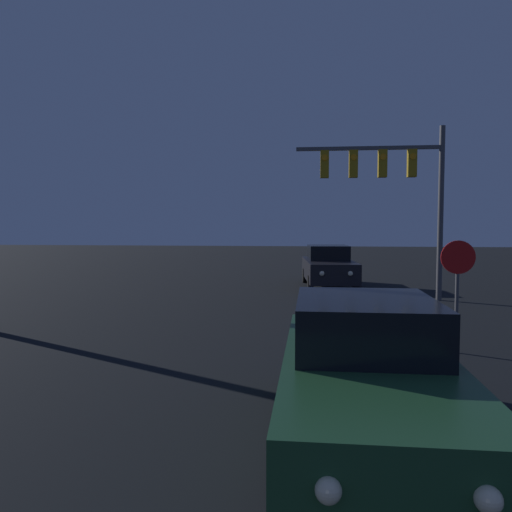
# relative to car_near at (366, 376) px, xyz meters

# --- Properties ---
(car_near) EXTENTS (1.88, 4.76, 1.66)m
(car_near) POSITION_rel_car_near_xyz_m (0.00, 0.00, 0.00)
(car_near) COLOR #1E4728
(car_near) RESTS_ON ground_plane
(car_far) EXTENTS (2.17, 4.85, 1.66)m
(car_far) POSITION_rel_car_near_xyz_m (0.11, 14.57, 0.00)
(car_far) COLOR black
(car_far) RESTS_ON ground_plane
(traffic_signal_mast) EXTENTS (4.81, 0.30, 5.69)m
(traffic_signal_mast) POSITION_rel_car_near_xyz_m (2.06, 11.32, 3.18)
(traffic_signal_mast) COLOR #4C4C51
(traffic_signal_mast) RESTS_ON ground_plane
(stop_sign) EXTENTS (0.65, 0.07, 2.19)m
(stop_sign) POSITION_rel_car_near_xyz_m (2.20, 4.38, 0.70)
(stop_sign) COLOR #4C4C51
(stop_sign) RESTS_ON ground_plane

